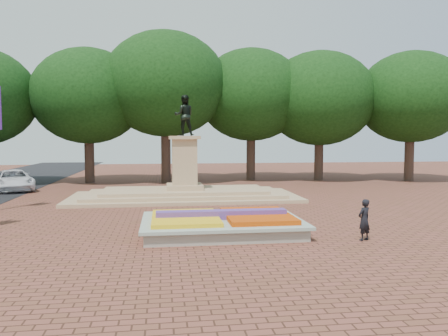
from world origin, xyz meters
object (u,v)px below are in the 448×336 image
(monument, at_px, (185,185))
(flower_bed, at_px, (222,223))
(van, at_px, (13,180))
(pedestrian, at_px, (364,220))

(monument, bearing_deg, flower_bed, -84.13)
(flower_bed, bearing_deg, monument, 95.87)
(monument, relative_size, van, 2.62)
(pedestrian, bearing_deg, monument, -89.95)
(flower_bed, distance_m, monument, 10.07)
(van, bearing_deg, flower_bed, -73.46)
(flower_bed, bearing_deg, pedestrian, -21.83)
(van, bearing_deg, monument, -48.92)
(pedestrian, bearing_deg, flower_bed, -48.48)
(flower_bed, xyz_separation_m, monument, (-1.03, 10.00, 0.50))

